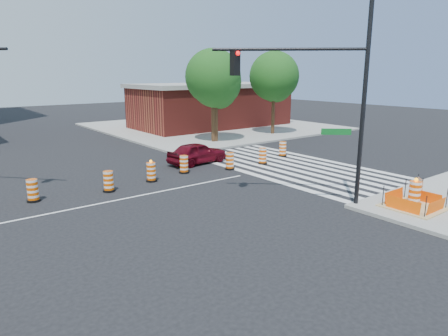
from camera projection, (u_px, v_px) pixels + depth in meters
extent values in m
plane|color=black|center=(124.00, 199.00, 18.42)|extent=(120.00, 120.00, 0.00)
cube|color=gray|center=(211.00, 126.00, 42.96)|extent=(22.00, 22.00, 0.15)
cube|color=silver|center=(251.00, 173.00, 23.05)|extent=(0.45, 13.50, 0.01)
cube|color=silver|center=(262.00, 171.00, 23.58)|extent=(0.45, 13.50, 0.01)
cube|color=silver|center=(273.00, 169.00, 24.12)|extent=(0.45, 13.50, 0.01)
cube|color=silver|center=(284.00, 167.00, 24.65)|extent=(0.45, 13.50, 0.01)
cube|color=silver|center=(294.00, 165.00, 25.19)|extent=(0.45, 13.50, 0.01)
cube|color=silver|center=(303.00, 163.00, 25.72)|extent=(0.45, 13.50, 0.01)
cube|color=silver|center=(312.00, 161.00, 26.25)|extent=(0.45, 13.50, 0.01)
cube|color=silver|center=(321.00, 159.00, 26.79)|extent=(0.45, 13.50, 0.01)
cube|color=silver|center=(124.00, 199.00, 18.42)|extent=(14.00, 0.12, 0.01)
cube|color=tan|center=(414.00, 207.00, 16.79)|extent=(2.20, 2.20, 0.05)
cube|color=#FF5405|center=(436.00, 207.00, 16.04)|extent=(1.44, 0.02, 0.55)
cube|color=#FF5405|center=(394.00, 196.00, 17.42)|extent=(1.44, 0.02, 0.55)
cube|color=#FF5405|center=(403.00, 205.00, 16.19)|extent=(0.02, 1.44, 0.55)
cube|color=#FF5405|center=(425.00, 197.00, 17.26)|extent=(0.02, 1.44, 0.55)
cylinder|color=black|center=(426.00, 207.00, 15.46)|extent=(0.04, 0.04, 0.90)
cylinder|color=black|center=(447.00, 198.00, 16.53)|extent=(0.04, 0.04, 0.90)
cylinder|color=black|center=(383.00, 196.00, 16.85)|extent=(0.04, 0.04, 0.90)
cylinder|color=black|center=(405.00, 189.00, 17.92)|extent=(0.04, 0.04, 0.90)
cube|color=maroon|center=(211.00, 107.00, 42.49)|extent=(16.00, 8.00, 4.20)
cube|color=gray|center=(211.00, 85.00, 41.95)|extent=(16.50, 8.50, 0.40)
imported|color=#580713|center=(197.00, 153.00, 25.51)|extent=(4.18, 2.01, 1.38)
cylinder|color=black|center=(363.00, 107.00, 16.39)|extent=(0.19, 0.19, 8.32)
cylinder|color=black|center=(289.00, 49.00, 16.07)|extent=(4.75, 4.24, 0.12)
cube|color=black|center=(235.00, 63.00, 16.34)|extent=(0.33, 0.29, 1.04)
sphere|color=#FF0C0C|center=(238.00, 53.00, 16.12)|extent=(0.19, 0.19, 0.19)
cube|color=#0C591E|center=(336.00, 132.00, 16.71)|extent=(0.96, 0.86, 0.26)
cylinder|color=black|center=(413.00, 204.00, 17.10)|extent=(0.61, 0.61, 0.10)
cylinder|color=#E15304|center=(415.00, 192.00, 16.98)|extent=(0.49, 0.49, 0.96)
sphere|color=#FF990C|center=(416.00, 180.00, 16.85)|extent=(0.16, 0.16, 0.16)
cube|color=#E15304|center=(420.00, 182.00, 18.36)|extent=(0.60, 0.55, 0.26)
cube|color=#E15304|center=(420.00, 188.00, 18.43)|extent=(0.60, 0.55, 0.20)
cylinder|color=black|center=(422.00, 187.00, 18.07)|extent=(0.04, 0.04, 0.92)
cylinder|color=black|center=(418.00, 183.00, 18.74)|extent=(0.04, 0.04, 0.92)
cylinder|color=#382314|center=(213.00, 114.00, 32.59)|extent=(0.35, 0.35, 4.77)
sphere|color=#174915|center=(213.00, 77.00, 31.90)|extent=(4.48, 4.48, 4.48)
sphere|color=#174915|center=(216.00, 86.00, 32.64)|extent=(3.28, 3.28, 3.28)
sphere|color=#174915|center=(210.00, 83.00, 31.58)|extent=(2.98, 2.98, 2.98)
cylinder|color=#382314|center=(216.00, 116.00, 32.72)|extent=(0.32, 0.32, 4.40)
sphere|color=#174915|center=(216.00, 82.00, 32.09)|extent=(4.13, 4.13, 4.13)
sphere|color=#174915|center=(219.00, 90.00, 32.77)|extent=(3.03, 3.03, 3.03)
sphere|color=#174915|center=(213.00, 87.00, 31.79)|extent=(2.75, 2.75, 2.75)
cylinder|color=#382314|center=(273.00, 109.00, 36.78)|extent=(0.31, 0.31, 4.78)
sphere|color=#174915|center=(274.00, 76.00, 36.08)|extent=(4.49, 4.49, 4.49)
sphere|color=#174915|center=(275.00, 84.00, 36.77)|extent=(3.29, 3.29, 3.29)
sphere|color=#174915|center=(272.00, 81.00, 35.80)|extent=(2.99, 2.99, 2.99)
cylinder|color=black|center=(34.00, 200.00, 18.06)|extent=(0.60, 0.60, 0.10)
cylinder|color=#E15304|center=(33.00, 190.00, 17.94)|extent=(0.48, 0.48, 0.95)
cylinder|color=black|center=(109.00, 190.00, 19.57)|extent=(0.60, 0.60, 0.10)
cylinder|color=#E15304|center=(108.00, 181.00, 19.45)|extent=(0.48, 0.48, 0.95)
cylinder|color=black|center=(152.00, 180.00, 21.40)|extent=(0.60, 0.60, 0.10)
cylinder|color=#E15304|center=(151.00, 171.00, 21.28)|extent=(0.48, 0.48, 0.95)
sphere|color=#FF990C|center=(151.00, 161.00, 21.15)|extent=(0.16, 0.16, 0.16)
cylinder|color=black|center=(184.00, 172.00, 23.19)|extent=(0.60, 0.60, 0.10)
cylinder|color=#E15304|center=(184.00, 164.00, 23.08)|extent=(0.48, 0.48, 0.95)
cylinder|color=black|center=(230.00, 168.00, 24.06)|extent=(0.60, 0.60, 0.10)
cylinder|color=#E15304|center=(230.00, 160.00, 23.95)|extent=(0.48, 0.48, 0.95)
cylinder|color=black|center=(263.00, 163.00, 25.49)|extent=(0.60, 0.60, 0.10)
cylinder|color=#E15304|center=(263.00, 156.00, 25.37)|extent=(0.48, 0.48, 0.95)
cylinder|color=black|center=(282.00, 156.00, 27.82)|extent=(0.60, 0.60, 0.10)
cylinder|color=#E15304|center=(283.00, 149.00, 27.71)|extent=(0.48, 0.48, 0.95)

